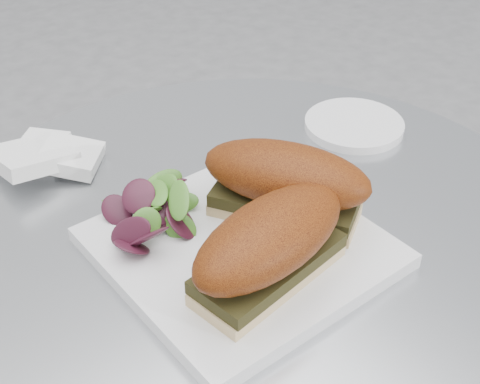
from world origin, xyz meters
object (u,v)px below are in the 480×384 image
(sandwich_right, at_px, (286,181))
(saucer, at_px, (354,125))
(plate, at_px, (240,248))
(sandwich_left, at_px, (270,244))

(sandwich_right, xyz_separation_m, saucer, (0.20, 0.10, -0.05))
(sandwich_right, bearing_deg, plate, -115.87)
(sandwich_right, distance_m, saucer, 0.23)
(plate, bearing_deg, sandwich_right, 6.64)
(sandwich_right, relative_size, saucer, 1.48)
(saucer, bearing_deg, sandwich_right, -153.85)
(plate, relative_size, sandwich_left, 1.34)
(sandwich_left, bearing_deg, sandwich_right, 32.28)
(plate, height_order, sandwich_left, sandwich_left)
(sandwich_right, bearing_deg, saucer, 83.64)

